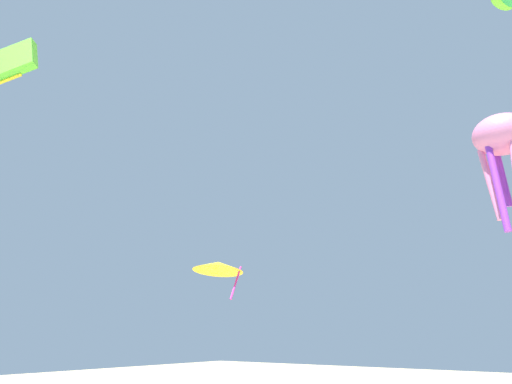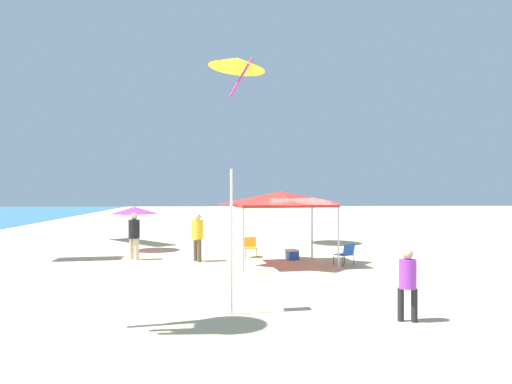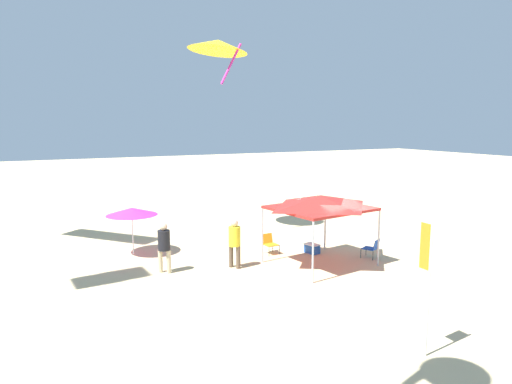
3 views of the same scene
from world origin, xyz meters
The scene contains 2 objects.
kite_delta_yellow centered at (6.70, 2.28, 9.10)m, with size 3.27×3.30×2.34m.
kite_octopus_pink centered at (-8.88, 8.83, 10.28)m, with size 1.45×1.45×3.23m.
Camera 1 is at (-10.02, 21.38, 5.38)m, focal length 31.31 mm.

